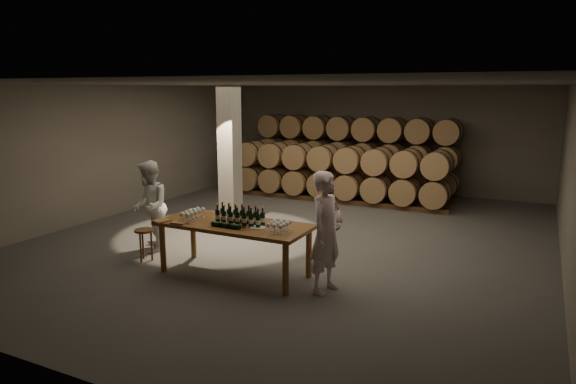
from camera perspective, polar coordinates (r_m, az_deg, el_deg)
The scene contains 15 objects.
room at distance 11.69m, azimuth -6.48°, elevation 3.91°, with size 12.00×12.00×12.00m.
tasting_table at distance 8.66m, azimuth -6.00°, elevation -4.12°, with size 2.60×1.10×0.90m.
barrel_stack_back at distance 15.69m, azimuth 7.36°, elevation 4.28°, with size 6.26×0.95×2.31m.
barrel_stack_front at distance 14.44m, azimuth 5.50°, elevation 2.24°, with size 6.26×0.95×1.57m.
bottle_cluster at distance 8.53m, azimuth -5.38°, elevation -2.83°, with size 0.86×0.23×0.32m.
lying_bottles at distance 8.35m, azimuth -6.85°, elevation -3.69°, with size 0.63×0.08×0.08m.
glass_cluster_left at distance 8.94m, azimuth -10.55°, elevation -2.23°, with size 0.20×0.53×0.18m.
glass_cluster_right at distance 8.08m, azimuth -0.97°, elevation -3.56°, with size 0.30×0.41×0.16m.
plate at distance 8.30m, azimuth -3.42°, elevation -3.95°, with size 0.25×0.25×0.01m, color white.
notebook_near at distance 8.74m, azimuth -11.99°, elevation -3.35°, with size 0.25×0.20×0.03m, color #9A6838.
notebook_corner at distance 8.95m, azimuth -13.87°, elevation -3.11°, with size 0.21×0.26×0.02m, color #9A6838.
pen at distance 8.68m, azimuth -11.23°, elevation -3.48°, with size 0.01×0.01×0.13m, color black.
stool at distance 9.75m, azimuth -15.66°, elevation -4.63°, with size 0.35×0.35×0.59m.
person_man at distance 7.89m, azimuth 4.29°, elevation -4.49°, with size 0.69×0.45×1.89m, color #F7D6D8.
person_woman at distance 10.22m, azimuth -15.13°, elevation -1.55°, with size 0.86×0.67×1.77m, color white.
Camera 1 is at (4.49, -9.53, 3.09)m, focal length 32.00 mm.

